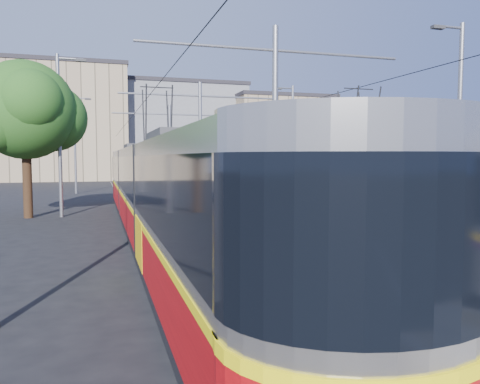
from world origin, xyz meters
name	(u,v)px	position (x,y,z in m)	size (l,w,h in m)	color
ground	(436,325)	(0.00, 0.00, 0.00)	(160.00, 160.00, 0.00)	black
platform	(213,211)	(0.00, 17.00, 0.15)	(4.00, 50.00, 0.30)	gray
tactile_strip_left	(185,209)	(-1.45, 17.00, 0.30)	(0.70, 50.00, 0.01)	gray
tactile_strip_right	(239,207)	(1.45, 17.00, 0.30)	(0.70, 50.00, 0.01)	gray
rails	(213,214)	(0.00, 17.00, 0.02)	(8.71, 70.00, 0.03)	gray
tram_left	(158,192)	(-3.60, 10.55, 1.71)	(2.43, 29.54, 5.50)	black
tram_right	(357,187)	(3.60, 8.75, 1.86)	(2.43, 30.18, 5.50)	black
catenary	(227,124)	(0.00, 14.15, 4.52)	(9.20, 70.00, 7.00)	gray
street_lamps	(197,137)	(0.00, 21.00, 4.18)	(15.18, 38.22, 8.00)	gray
shelter	(227,186)	(0.48, 15.96, 1.54)	(0.93, 1.21, 2.37)	black
tree	(33,113)	(-8.72, 18.29, 5.16)	(5.25, 4.86, 7.63)	#382314
building_left	(64,123)	(-10.00, 60.00, 7.53)	(16.32, 12.24, 15.05)	tan
building_centre	(179,132)	(6.00, 64.00, 6.87)	(18.36, 14.28, 13.72)	gray
building_right	(279,137)	(20.00, 58.00, 5.94)	(14.28, 10.20, 11.86)	tan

